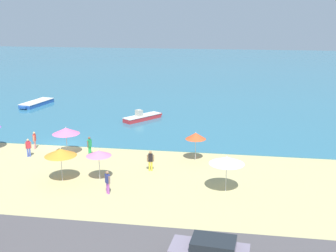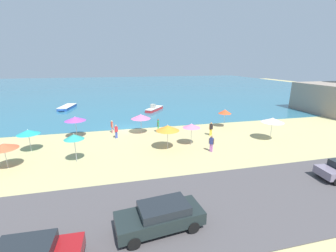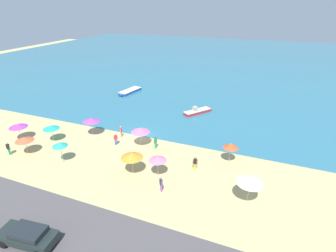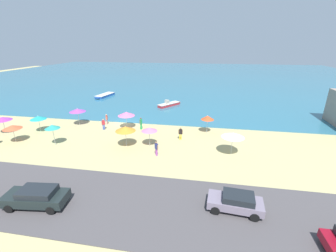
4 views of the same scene
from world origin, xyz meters
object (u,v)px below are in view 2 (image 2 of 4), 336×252
bather_1 (211,128)px  bather_3 (158,125)px  beach_umbrella_3 (141,117)px  beach_umbrella_4 (225,112)px  beach_umbrella_6 (28,132)px  skiff_nearshore (154,109)px  beach_umbrella_2 (191,126)px  bather_0 (116,131)px  bather_2 (211,143)px  beach_umbrella_5 (4,146)px  beach_umbrella_7 (168,128)px  skiff_offshore (67,107)px  bather_5 (112,126)px  beach_umbrella_0 (74,137)px  parked_car_4 (161,216)px  beach_umbrella_8 (75,119)px  beach_umbrella_10 (273,120)px

bather_1 → bather_3: 6.58m
beach_umbrella_3 → beach_umbrella_4: 11.45m
beach_umbrella_4 → beach_umbrella_6: (-22.93, -3.52, -0.14)m
skiff_nearshore → beach_umbrella_4: bearing=-59.8°
beach_umbrella_6 → skiff_nearshore: bearing=46.5°
beach_umbrella_2 → bather_0: beach_umbrella_2 is taller
beach_umbrella_3 → bather_2: beach_umbrella_3 is taller
beach_umbrella_5 → beach_umbrella_7: (14.15, 1.11, 0.27)m
skiff_offshore → beach_umbrella_4: bearing=-38.2°
beach_umbrella_5 → bather_5: 11.80m
beach_umbrella_4 → bather_0: bearing=-174.7°
beach_umbrella_3 → skiff_nearshore: 13.71m
beach_umbrella_0 → beach_umbrella_5: (-5.46, -0.04, -0.37)m
beach_umbrella_6 → parked_car_4: (10.42, -13.75, -1.20)m
beach_umbrella_2 → beach_umbrella_7: beach_umbrella_7 is taller
beach_umbrella_2 → beach_umbrella_7: bearing=-167.9°
beach_umbrella_6 → skiff_offshore: size_ratio=0.39×
beach_umbrella_7 → beach_umbrella_8: 11.34m
beach_umbrella_4 → bather_0: size_ratio=1.54×
bather_2 → skiff_offshore: size_ratio=0.28×
beach_umbrella_0 → bather_3: 11.27m
beach_umbrella_10 → skiff_nearshore: (-10.18, 18.89, -1.95)m
bather_0 → bather_3: 5.32m
bather_1 → beach_umbrella_10: bearing=-27.0°
beach_umbrella_4 → beach_umbrella_8: beach_umbrella_8 is taller
beach_umbrella_6 → bather_1: 19.67m
beach_umbrella_3 → skiff_nearshore: beach_umbrella_3 is taller
beach_umbrella_10 → skiff_offshore: 35.87m
beach_umbrella_0 → beach_umbrella_6: size_ratio=1.14×
bather_1 → parked_car_4: size_ratio=0.35×
parked_car_4 → bather_1: bearing=57.2°
beach_umbrella_4 → beach_umbrella_8: bearing=-179.8°
beach_umbrella_2 → skiff_offshore: size_ratio=0.40×
beach_umbrella_4 → parked_car_4: (-12.51, -17.27, -1.33)m
beach_umbrella_7 → bather_3: beach_umbrella_7 is taller
beach_umbrella_5 → bather_0: bearing=32.9°
bather_2 → bather_3: 8.45m
beach_umbrella_2 → beach_umbrella_3: (-4.74, 5.32, 0.03)m
skiff_offshore → beach_umbrella_0: bearing=-78.4°
bather_0 → skiff_offshore: 21.66m
beach_umbrella_0 → beach_umbrella_4: 19.50m
bather_1 → beach_umbrella_8: bearing=169.5°
beach_umbrella_4 → bather_5: 15.06m
beach_umbrella_7 → skiff_offshore: beach_umbrella_7 is taller
beach_umbrella_5 → bather_0: beach_umbrella_5 is taller
bather_0 → bather_5: bearing=102.3°
beach_umbrella_5 → parked_car_4: beach_umbrella_5 is taller
beach_umbrella_6 → beach_umbrella_8: size_ratio=0.89×
beach_umbrella_6 → bather_5: 9.11m
beach_umbrella_5 → bather_2: 18.25m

